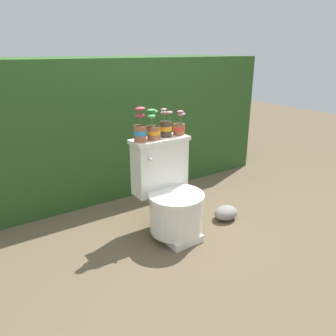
% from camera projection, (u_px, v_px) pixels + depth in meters
% --- Properties ---
extents(ground_plane, '(12.00, 12.00, 0.00)m').
position_uv_depth(ground_plane, '(179.00, 235.00, 2.59)').
color(ground_plane, brown).
extents(hedge_backdrop, '(3.34, 1.01, 1.31)m').
position_uv_depth(hedge_backdrop, '(103.00, 123.00, 3.43)').
color(hedge_backdrop, '#284C1E').
rests_on(hedge_backdrop, ground).
extents(toilet, '(0.46, 0.53, 0.75)m').
position_uv_depth(toilet, '(170.00, 196.00, 2.52)').
color(toilet, silver).
rests_on(toilet, ground).
extents(potted_plant_left, '(0.10, 0.09, 0.25)m').
position_uv_depth(potted_plant_left, '(140.00, 130.00, 2.36)').
color(potted_plant_left, '#9E5638').
rests_on(potted_plant_left, toilet).
extents(potted_plant_midleft, '(0.11, 0.10, 0.23)m').
position_uv_depth(potted_plant_midleft, '(153.00, 128.00, 2.42)').
color(potted_plant_midleft, '#9E5638').
rests_on(potted_plant_midleft, toilet).
extents(potted_plant_middle, '(0.11, 0.09, 0.22)m').
position_uv_depth(potted_plant_middle, '(166.00, 127.00, 2.50)').
color(potted_plant_middle, '#47382D').
rests_on(potted_plant_middle, toilet).
extents(potted_plant_midright, '(0.09, 0.09, 0.19)m').
position_uv_depth(potted_plant_midright, '(179.00, 127.00, 2.56)').
color(potted_plant_midright, '#9E5638').
rests_on(potted_plant_midright, toilet).
extents(garden_stone, '(0.21, 0.17, 0.12)m').
position_uv_depth(garden_stone, '(226.00, 213.00, 2.81)').
color(garden_stone, gray).
rests_on(garden_stone, ground).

